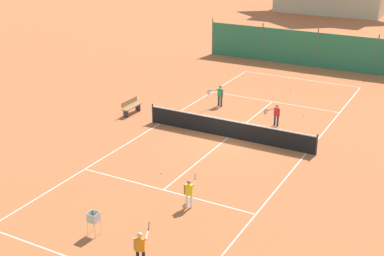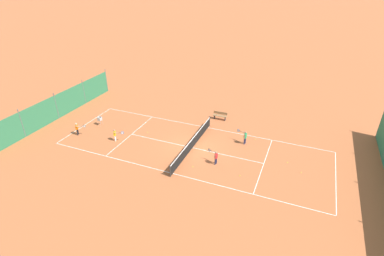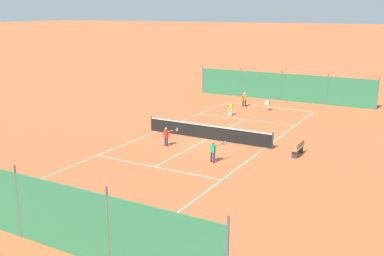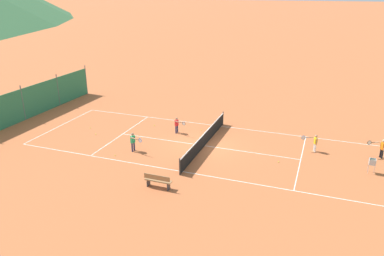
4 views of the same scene
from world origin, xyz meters
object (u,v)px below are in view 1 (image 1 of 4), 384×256
object	(u,v)px
tennis_ball_far_corner	(209,99)
courtside_bench	(131,106)
tennis_ball_by_net_left	(161,173)
tennis_ball_mid_court	(304,115)
player_far_baseline	(220,94)
ball_hopper	(94,219)
player_near_service	(189,191)
tennis_ball_near_corner	(286,139)
tennis_ball_alley_right	(270,91)
player_near_baseline	(276,113)
player_far_service	(141,246)
tennis_net	(229,128)
tennis_ball_service_box	(291,89)

from	to	relation	value
tennis_ball_far_corner	courtside_bench	size ratio (longest dim) A/B	0.04
tennis_ball_by_net_left	tennis_ball_mid_court	distance (m)	10.63
player_far_baseline	ball_hopper	distance (m)	14.67
player_near_service	tennis_ball_near_corner	xyz separation A→B (m)	(1.09, 8.22, -0.66)
tennis_ball_near_corner	courtside_bench	xyz separation A→B (m)	(-9.04, -0.60, 0.42)
tennis_ball_near_corner	ball_hopper	size ratio (longest dim) A/B	0.07
tennis_ball_mid_court	tennis_ball_alley_right	world-z (taller)	same
player_far_baseline	player_near_baseline	bearing A→B (deg)	-19.74
player_far_service	courtside_bench	bearing A→B (deg)	125.69
tennis_net	player_near_service	world-z (taller)	player_near_service
player_near_baseline	tennis_ball_by_net_left	xyz separation A→B (m)	(-2.42, -7.82, -0.68)
ball_hopper	tennis_ball_near_corner	bearing A→B (deg)	74.93
tennis_ball_by_net_left	ball_hopper	bearing A→B (deg)	-85.05
player_far_baseline	tennis_ball_far_corner	bearing A→B (deg)	143.68
player_far_baseline	ball_hopper	xyz separation A→B (m)	(2.08, -14.52, -0.10)
player_far_baseline	tennis_ball_near_corner	xyz separation A→B (m)	(5.18, -2.98, -0.72)
player_near_service	player_near_baseline	xyz separation A→B (m)	(-0.05, 9.75, 0.02)
player_near_baseline	tennis_ball_service_box	size ratio (longest dim) A/B	18.45
player_far_baseline	player_near_baseline	xyz separation A→B (m)	(4.04, -1.45, -0.04)
player_near_service	courtside_bench	distance (m)	11.01
tennis_ball_by_net_left	courtside_bench	size ratio (longest dim) A/B	0.04
tennis_ball_near_corner	courtside_bench	bearing A→B (deg)	-176.19
tennis_ball_service_box	courtside_bench	size ratio (longest dim) A/B	0.04
tennis_ball_service_box	tennis_ball_alley_right	distance (m)	1.55
tennis_ball_service_box	tennis_ball_mid_court	bearing A→B (deg)	-63.02
player_near_service	tennis_ball_by_net_left	size ratio (longest dim) A/B	17.95
player_near_baseline	tennis_ball_by_net_left	size ratio (longest dim) A/B	18.45
tennis_net	tennis_ball_mid_court	world-z (taller)	tennis_net
tennis_ball_alley_right	tennis_ball_near_corner	bearing A→B (deg)	-63.35
tennis_net	player_far_service	xyz separation A→B (m)	(2.03, -11.11, 0.24)
tennis_net	tennis_ball_far_corner	xyz separation A→B (m)	(-3.56, 4.91, -0.47)
tennis_net	player_near_baseline	distance (m)	3.10
player_near_service	player_far_baseline	bearing A→B (deg)	110.05
tennis_net	tennis_ball_service_box	size ratio (longest dim) A/B	139.09
player_far_baseline	tennis_ball_by_net_left	distance (m)	9.43
player_far_service	tennis_ball_by_net_left	size ratio (longest dim) A/B	19.19
tennis_ball_far_corner	courtside_bench	world-z (taller)	courtside_bench
player_far_service	courtside_bench	distance (m)	14.36
player_far_service	player_far_baseline	bearing A→B (deg)	106.52
tennis_net	player_far_baseline	distance (m)	4.83
player_near_service	tennis_ball_near_corner	world-z (taller)	player_near_service
player_near_service	ball_hopper	bearing A→B (deg)	-121.24
player_far_baseline	courtside_bench	bearing A→B (deg)	-137.09
tennis_ball_by_net_left	tennis_ball_service_box	bearing A→B (deg)	85.91
tennis_ball_service_box	ball_hopper	xyz separation A→B (m)	(-0.58, -19.76, 0.62)
tennis_net	player_far_service	distance (m)	11.30
player_far_service	tennis_ball_service_box	bearing A→B (deg)	95.20
tennis_net	tennis_ball_service_box	world-z (taller)	tennis_net
courtside_bench	tennis_ball_near_corner	bearing A→B (deg)	3.81
tennis_ball_alley_right	ball_hopper	distance (m)	18.60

